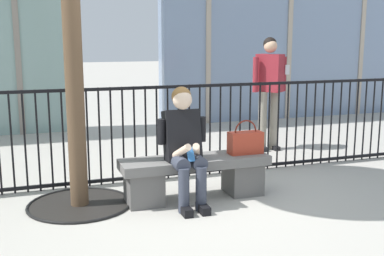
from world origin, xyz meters
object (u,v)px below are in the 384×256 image
(stone_bench, at_px, (195,174))
(bystander_at_railing, at_px, (269,85))
(seated_person_with_phone, at_px, (185,143))
(handbag_on_bench, at_px, (245,142))

(stone_bench, relative_size, bystander_at_railing, 0.94)
(bystander_at_railing, bearing_deg, seated_person_with_phone, -135.85)
(handbag_on_bench, bearing_deg, bystander_at_railing, 55.51)
(stone_bench, relative_size, handbag_on_bench, 4.28)
(stone_bench, bearing_deg, seated_person_with_phone, -141.04)
(stone_bench, xyz_separation_m, handbag_on_bench, (0.58, -0.01, 0.31))
(handbag_on_bench, bearing_deg, stone_bench, 179.01)
(handbag_on_bench, bearing_deg, seated_person_with_phone, -170.88)
(stone_bench, relative_size, seated_person_with_phone, 1.32)
(seated_person_with_phone, bearing_deg, handbag_on_bench, 9.12)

